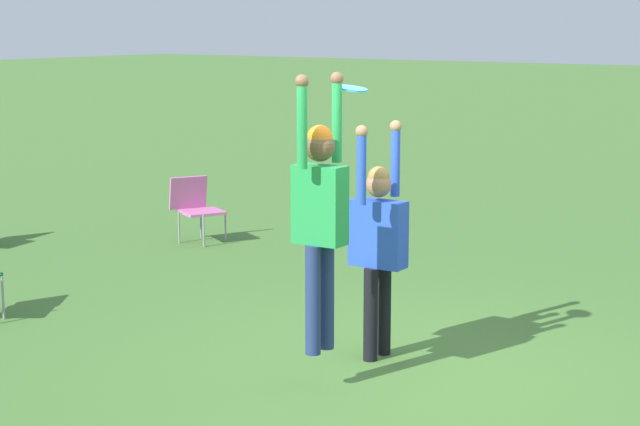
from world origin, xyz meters
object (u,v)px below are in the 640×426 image
person_defending (378,236)px  frisbee (351,88)px  person_jumping (320,206)px  camping_chair_2 (196,204)px

person_defending → frisbee: (-0.52, -0.07, 1.27)m
person_defending → frisbee: size_ratio=7.67×
person_jumping → frisbee: size_ratio=8.21×
person_defending → camping_chair_2: size_ratio=2.38×
person_jumping → frisbee: (0.40, -0.02, 0.88)m
person_jumping → camping_chair_2: person_jumping is taller
frisbee → camping_chair_2: 5.95m
person_jumping → person_defending: bearing=-90.0°
person_jumping → person_defending: (0.92, 0.05, -0.39)m
person_jumping → person_defending: 1.00m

